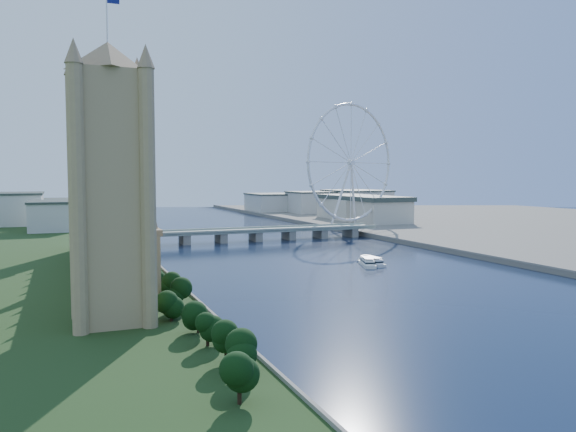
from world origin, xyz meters
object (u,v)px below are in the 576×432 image
london_eye (351,163)px  victoria_tower (110,175)px  tour_boat_far (372,265)px  tour_boat_near (367,266)px

london_eye → victoria_tower: bearing=-130.4°
victoria_tower → london_eye: size_ratio=0.90×
london_eye → tour_boat_far: bearing=-115.0°
london_eye → tour_boat_near: london_eye is taller
london_eye → tour_boat_far: 236.50m
victoria_tower → london_eye: london_eye is taller
victoria_tower → tour_boat_far: victoria_tower is taller
tour_boat_far → london_eye: bearing=64.3°
london_eye → tour_boat_far: london_eye is taller
victoria_tower → tour_boat_near: bearing=30.9°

